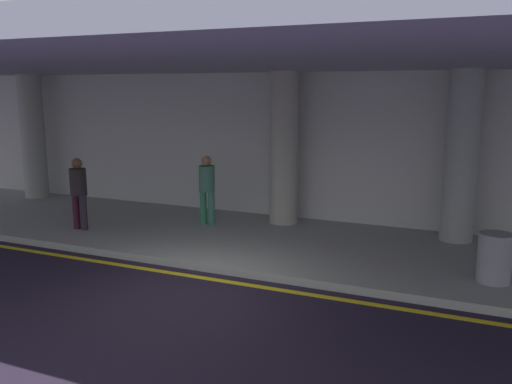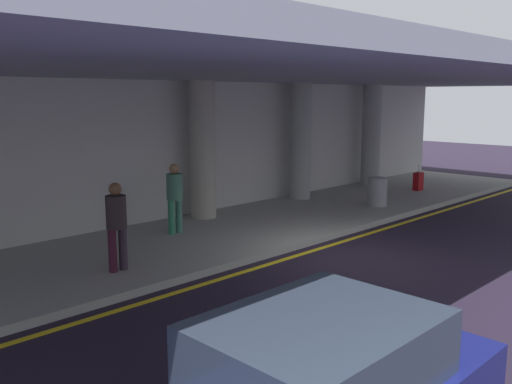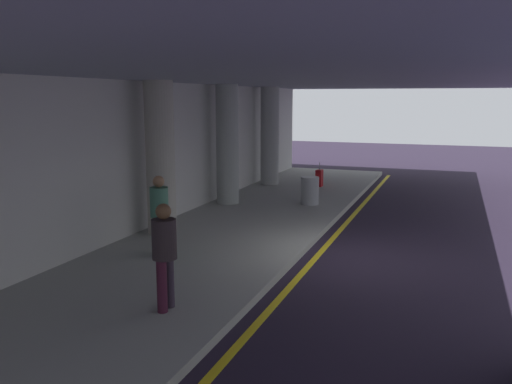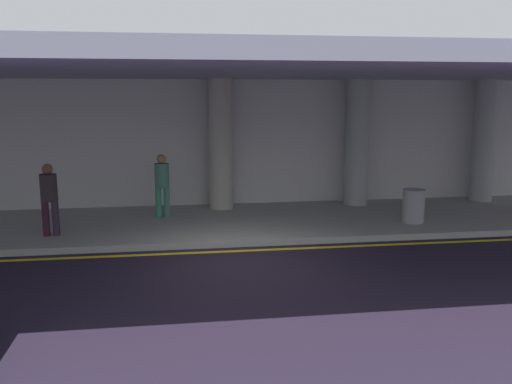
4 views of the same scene
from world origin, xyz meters
The scene contains 12 objects.
ground_plane centered at (0.00, 0.00, 0.00)m, with size 60.00×60.00×0.00m, color #231B2C.
sidewalk centered at (0.00, 3.10, 0.07)m, with size 26.00×4.20×0.15m, color #959791.
lane_stripe_yellow centered at (0.00, 0.70, 0.00)m, with size 26.00×0.14×0.01m, color yellow.
support_column_left_mid centered at (0.00, 4.59, 1.97)m, with size 0.69×0.69×3.65m, color #9B988C.
support_column_center centered at (4.00, 4.59, 1.97)m, with size 0.69×0.69×3.65m, color gray.
support_column_right_mid centered at (8.00, 4.59, 1.97)m, with size 0.69×0.69×3.65m, color gray.
ceiling_overhang centered at (0.00, 2.60, 3.95)m, with size 28.00×13.20×0.30m, color #8A8EA2.
terminal_back_wall centered at (0.00, 5.35, 1.90)m, with size 26.00×0.30×3.80m, color #BAB9B5.
traveler_with_luggage centered at (-1.63, 3.68, 1.11)m, with size 0.38×0.38×1.68m.
person_waiting_for_ride centered at (-4.16, 2.10, 1.11)m, with size 0.38×0.38×1.68m.
suitcase_upright_primary centered at (8.11, 2.68, 0.46)m, with size 0.36×0.22×0.90m.
trash_bin_steel centered at (4.72, 2.15, 0.57)m, with size 0.56×0.56×0.85m, color gray.
Camera 2 is at (-9.48, -6.86, 3.40)m, focal length 39.13 mm.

